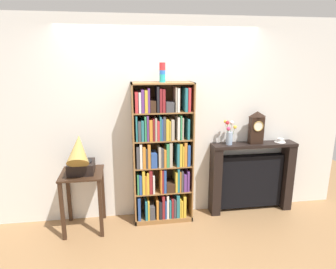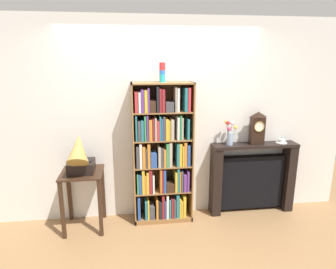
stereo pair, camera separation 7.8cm
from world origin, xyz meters
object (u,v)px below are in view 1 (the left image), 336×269
bookshelf (162,158)px  flower_vase (229,133)px  fireplace_mantel (251,177)px  cup_stack (162,72)px  teacup_with_saucer (280,141)px  gramophone (79,156)px  mantel_clock (256,127)px  side_table_left (83,188)px

bookshelf → flower_vase: bearing=3.1°
fireplace_mantel → cup_stack: bearing=-176.9°
teacup_with_saucer → cup_stack: bearing=-178.3°
bookshelf → gramophone: 1.02m
mantel_clock → teacup_with_saucer: 0.41m
side_table_left → gramophone: size_ratio=1.37×
mantel_clock → side_table_left: bearing=-176.7°
side_table_left → cup_stack: bearing=4.8°
bookshelf → side_table_left: bearing=-175.3°
side_table_left → flower_vase: size_ratio=2.27×
side_table_left → mantel_clock: (2.29, 0.13, 0.66)m
cup_stack → side_table_left: 1.72m
fireplace_mantel → gramophone: bearing=-174.3°
cup_stack → mantel_clock: 1.47m
bookshelf → fireplace_mantel: bookshelf is taller
side_table_left → fireplace_mantel: size_ratio=0.65×
flower_vase → cup_stack: bearing=-177.0°
bookshelf → mantel_clock: (1.29, 0.05, 0.34)m
gramophone → mantel_clock: bearing=5.1°
bookshelf → mantel_clock: bookshelf is taller
mantel_clock → flower_vase: 0.38m
fireplace_mantel → mantel_clock: size_ratio=2.66×
side_table_left → mantel_clock: mantel_clock is taller
side_table_left → gramophone: gramophone is taller
side_table_left → teacup_with_saucer: size_ratio=5.07×
fireplace_mantel → mantel_clock: 0.73m
bookshelf → gramophone: size_ratio=3.32×
fireplace_mantel → side_table_left: bearing=-176.1°
bookshelf → cup_stack: 1.08m
bookshelf → side_table_left: size_ratio=2.41×
cup_stack → flower_vase: (0.90, 0.05, -0.80)m
bookshelf → side_table_left: bookshelf is taller
gramophone → bookshelf: bearing=8.8°
bookshelf → flower_vase: bookshelf is taller
cup_stack → side_table_left: size_ratio=0.31×
side_table_left → fireplace_mantel: fireplace_mantel is taller
flower_vase → mantel_clock: bearing=-0.2°
gramophone → fireplace_mantel: size_ratio=0.47×
flower_vase → teacup_with_saucer: bearing=0.1°
gramophone → flower_vase: (1.91, 0.21, 0.15)m
gramophone → fireplace_mantel: gramophone is taller
mantel_clock → teacup_with_saucer: size_ratio=2.94×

